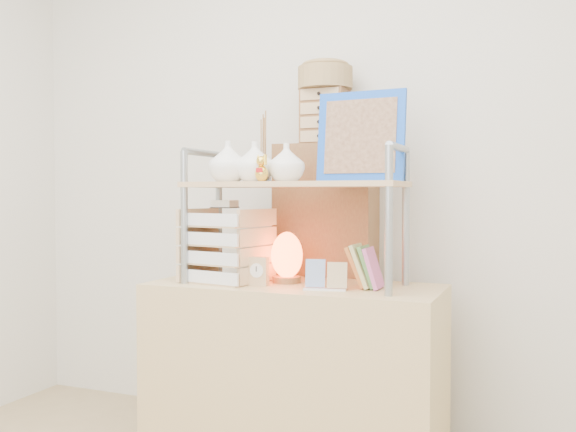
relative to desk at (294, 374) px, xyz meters
name	(u,v)px	position (x,y,z in m)	size (l,w,h in m)	color
desk	(294,374)	(0.00, 0.00, 0.00)	(1.20, 0.50, 0.75)	tan
cabinet	(326,290)	(0.01, 0.37, 0.30)	(0.45, 0.24, 1.35)	brown
hutch	(284,174)	(-0.05, 0.01, 0.83)	(0.90, 0.34, 0.79)	gray
letter_tray	(225,249)	(-0.29, -0.05, 0.51)	(0.33, 0.31, 0.35)	tan
salt_lamp	(287,257)	(-0.05, 0.03, 0.48)	(0.14, 0.13, 0.21)	brown
desk_clock	(258,271)	(-0.12, -0.09, 0.43)	(0.08, 0.04, 0.12)	tan
postcard_stand	(325,281)	(0.17, -0.10, 0.41)	(0.17, 0.08, 0.12)	white
drawer_chest	(325,117)	(0.01, 0.35, 1.10)	(0.20, 0.16, 0.25)	brown
woven_basket	(325,78)	(0.01, 0.35, 1.28)	(0.25, 0.25, 0.10)	olive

